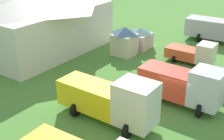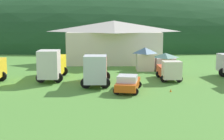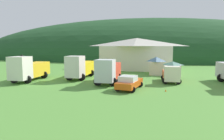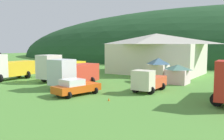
{
  "view_description": "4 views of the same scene",
  "coord_description": "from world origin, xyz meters",
  "px_view_note": "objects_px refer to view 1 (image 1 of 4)",
  "views": [
    {
      "loc": [
        -20.61,
        -8.14,
        12.59
      ],
      "look_at": [
        -1.89,
        5.13,
        2.27
      ],
      "focal_mm": 49.42,
      "sensor_mm": 36.0,
      "label": 1
    },
    {
      "loc": [
        1.31,
        -34.0,
        6.98
      ],
      "look_at": [
        1.85,
        2.63,
        1.13
      ],
      "focal_mm": 50.84,
      "sensor_mm": 36.0,
      "label": 2
    },
    {
      "loc": [
        6.08,
        -27.02,
        5.1
      ],
      "look_at": [
        -0.48,
        4.9,
        1.22
      ],
      "focal_mm": 32.62,
      "sensor_mm": 36.0,
      "label": 3
    },
    {
      "loc": [
        20.07,
        -22.5,
        5.09
      ],
      "look_at": [
        2.36,
        4.45,
        1.77
      ],
      "focal_mm": 41.13,
      "sensor_mm": 36.0,
      "label": 4
    }
  ],
  "objects_px": {
    "crane_truck_red": "(224,28)",
    "tow_truck_silver": "(184,84)",
    "depot_building": "(40,20)",
    "play_shed_cream": "(125,40)",
    "flatbed_truck_yellow": "(112,99)",
    "play_shed_pink": "(139,38)",
    "light_truck_cream": "(194,53)"
  },
  "relations": [
    {
      "from": "play_shed_pink",
      "to": "tow_truck_silver",
      "type": "height_order",
      "value": "tow_truck_silver"
    },
    {
      "from": "play_shed_cream",
      "to": "flatbed_truck_yellow",
      "type": "distance_m",
      "value": 13.41
    },
    {
      "from": "crane_truck_red",
      "to": "tow_truck_silver",
      "type": "bearing_deg",
      "value": -87.31
    },
    {
      "from": "light_truck_cream",
      "to": "play_shed_cream",
      "type": "bearing_deg",
      "value": -165.87
    },
    {
      "from": "play_shed_pink",
      "to": "flatbed_truck_yellow",
      "type": "xyz_separation_m",
      "value": [
        -14.45,
        -6.33,
        0.54
      ]
    },
    {
      "from": "play_shed_pink",
      "to": "light_truck_cream",
      "type": "xyz_separation_m",
      "value": [
        -0.79,
        -7.04,
        -0.1
      ]
    },
    {
      "from": "flatbed_truck_yellow",
      "to": "tow_truck_silver",
      "type": "bearing_deg",
      "value": 58.83
    },
    {
      "from": "depot_building",
      "to": "tow_truck_silver",
      "type": "height_order",
      "value": "depot_building"
    },
    {
      "from": "light_truck_cream",
      "to": "depot_building",
      "type": "bearing_deg",
      "value": -160.21
    },
    {
      "from": "flatbed_truck_yellow",
      "to": "tow_truck_silver",
      "type": "relative_size",
      "value": 1.17
    },
    {
      "from": "play_shed_cream",
      "to": "flatbed_truck_yellow",
      "type": "xyz_separation_m",
      "value": [
        -11.68,
        -6.58,
        0.15
      ]
    },
    {
      "from": "light_truck_cream",
      "to": "flatbed_truck_yellow",
      "type": "bearing_deg",
      "value": -94.04
    },
    {
      "from": "depot_building",
      "to": "play_shed_cream",
      "type": "xyz_separation_m",
      "value": [
        4.14,
        -8.78,
        -1.86
      ]
    },
    {
      "from": "depot_building",
      "to": "tow_truck_silver",
      "type": "relative_size",
      "value": 2.4
    },
    {
      "from": "depot_building",
      "to": "tow_truck_silver",
      "type": "distance_m",
      "value": 18.75
    },
    {
      "from": "flatbed_truck_yellow",
      "to": "light_truck_cream",
      "type": "xyz_separation_m",
      "value": [
        13.66,
        -0.71,
        -0.64
      ]
    },
    {
      "from": "tow_truck_silver",
      "to": "play_shed_cream",
      "type": "bearing_deg",
      "value": 146.97
    },
    {
      "from": "depot_building",
      "to": "play_shed_cream",
      "type": "bearing_deg",
      "value": -64.76
    },
    {
      "from": "crane_truck_red",
      "to": "play_shed_pink",
      "type": "bearing_deg",
      "value": -138.49
    },
    {
      "from": "play_shed_pink",
      "to": "light_truck_cream",
      "type": "distance_m",
      "value": 7.09
    },
    {
      "from": "depot_building",
      "to": "play_shed_pink",
      "type": "xyz_separation_m",
      "value": [
        6.91,
        -9.03,
        -2.25
      ]
    },
    {
      "from": "play_shed_cream",
      "to": "flatbed_truck_yellow",
      "type": "height_order",
      "value": "flatbed_truck_yellow"
    },
    {
      "from": "play_shed_pink",
      "to": "depot_building",
      "type": "bearing_deg",
      "value": 127.4
    },
    {
      "from": "depot_building",
      "to": "play_shed_cream",
      "type": "distance_m",
      "value": 9.89
    },
    {
      "from": "tow_truck_silver",
      "to": "light_truck_cream",
      "type": "bearing_deg",
      "value": 106.59
    },
    {
      "from": "play_shed_cream",
      "to": "crane_truck_red",
      "type": "height_order",
      "value": "crane_truck_red"
    },
    {
      "from": "crane_truck_red",
      "to": "light_truck_cream",
      "type": "bearing_deg",
      "value": -96.71
    },
    {
      "from": "depot_building",
      "to": "crane_truck_red",
      "type": "bearing_deg",
      "value": -48.44
    },
    {
      "from": "play_shed_cream",
      "to": "flatbed_truck_yellow",
      "type": "relative_size",
      "value": 0.42
    },
    {
      "from": "play_shed_pink",
      "to": "light_truck_cream",
      "type": "height_order",
      "value": "play_shed_pink"
    },
    {
      "from": "light_truck_cream",
      "to": "tow_truck_silver",
      "type": "bearing_deg",
      "value": -74.81
    },
    {
      "from": "tow_truck_silver",
      "to": "light_truck_cream",
      "type": "xyz_separation_m",
      "value": [
        8.4,
        2.45,
        -0.59
      ]
    }
  ]
}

